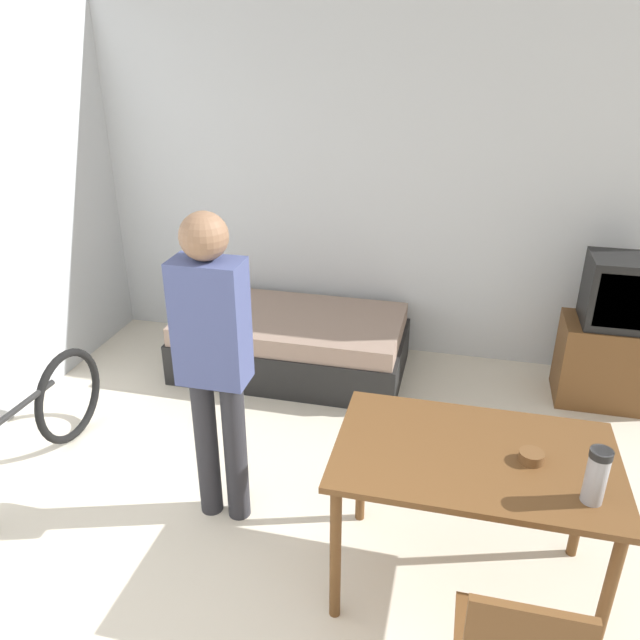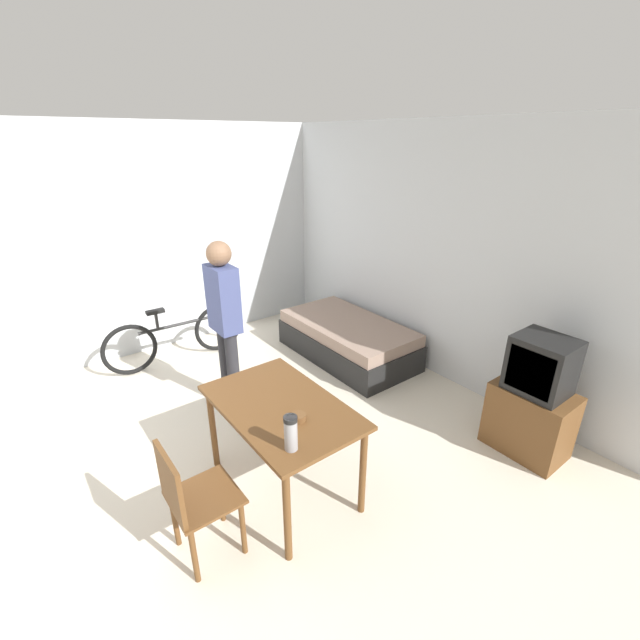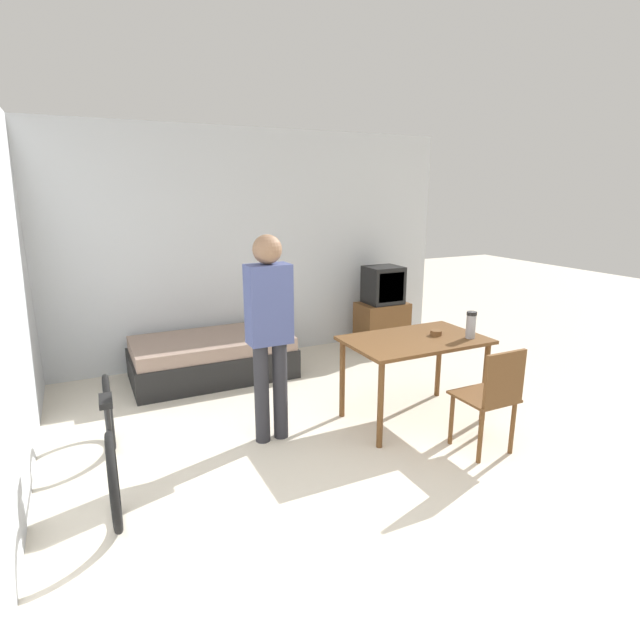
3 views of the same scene
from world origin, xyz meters
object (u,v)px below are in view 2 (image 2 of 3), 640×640
wooden_chair (191,497)px  thermos_flask (291,431)px  bicycle (176,337)px  dining_table (282,416)px  daybed (348,339)px  mate_bowl (299,417)px  person_standing (225,315)px  tv (533,402)px

wooden_chair → thermos_flask: bearing=64.8°
bicycle → dining_table: bearing=-2.0°
dining_table → wooden_chair: 0.81m
daybed → mate_bowl: bearing=-49.0°
bicycle → person_standing: person_standing is taller
daybed → thermos_flask: size_ratio=7.24×
dining_table → bicycle: dining_table is taller
wooden_chair → tv: bearing=74.6°
person_standing → thermos_flask: person_standing is taller
person_standing → bicycle: bearing=-175.1°
thermos_flask → person_standing: bearing=166.9°
dining_table → wooden_chair: (0.17, -0.77, -0.17)m
wooden_chair → person_standing: 1.80m
thermos_flask → mate_bowl: (-0.21, 0.20, -0.11)m
daybed → thermos_flask: (1.79, -2.01, 0.66)m
tv → mate_bowl: size_ratio=10.32×
daybed → bicycle: (-1.14, -1.72, 0.09)m
bicycle → mate_bowl: size_ratio=16.11×
thermos_flask → mate_bowl: size_ratio=2.28×
tv → person_standing: 2.81m
dining_table → tv: bearing=64.6°
bicycle → thermos_flask: bearing=-5.7°
daybed → dining_table: 2.30m
tv → wooden_chair: (-0.74, -2.67, 0.01)m
bicycle → daybed: bearing=56.4°
tv → bicycle: (-3.40, -1.82, -0.16)m
daybed → bicycle: size_ratio=1.02×
wooden_chair → person_standing: size_ratio=0.51×
wooden_chair → mate_bowl: (0.06, 0.77, 0.29)m
daybed → person_standing: (0.08, -1.62, 0.76)m
daybed → wooden_chair: (1.52, -2.58, 0.27)m
daybed → wooden_chair: size_ratio=1.98×
wooden_chair → mate_bowl: 0.82m
dining_table → mate_bowl: size_ratio=11.64×
thermos_flask → dining_table: bearing=155.2°
tv → thermos_flask: size_ratio=4.53×
person_standing → mate_bowl: person_standing is taller
daybed → mate_bowl: 2.46m
dining_table → bicycle: (-2.49, 0.09, -0.34)m
tv → thermos_flask: bearing=-102.5°
dining_table → thermos_flask: size_ratio=5.11×
wooden_chair → mate_bowl: size_ratio=8.35×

